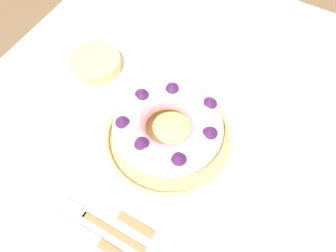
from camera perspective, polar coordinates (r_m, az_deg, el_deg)
name	(u,v)px	position (r m, az deg, el deg)	size (l,w,h in m)	color
ground_plane	(172,217)	(1.47, 0.78, -15.63)	(8.00, 8.00, 0.00)	brown
dining_table	(175,152)	(0.85, 1.31, -4.57)	(1.16, 1.04, 0.76)	silver
serving_dish	(168,137)	(0.74, 0.00, -1.89)	(0.29, 0.29, 0.03)	tan
bundt_cake	(168,126)	(0.70, 0.00, 0.03)	(0.24, 0.24, 0.08)	#E09EAD
fork	(97,222)	(0.70, -12.29, -16.07)	(0.02, 0.20, 0.01)	#936038
serving_knife	(101,244)	(0.69, -11.65, -19.48)	(0.02, 0.22, 0.01)	#936038
cake_knife	(120,216)	(0.69, -8.39, -15.22)	(0.02, 0.18, 0.01)	#936038
side_bowl	(96,63)	(0.88, -12.42, 10.64)	(0.13, 0.13, 0.03)	tan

